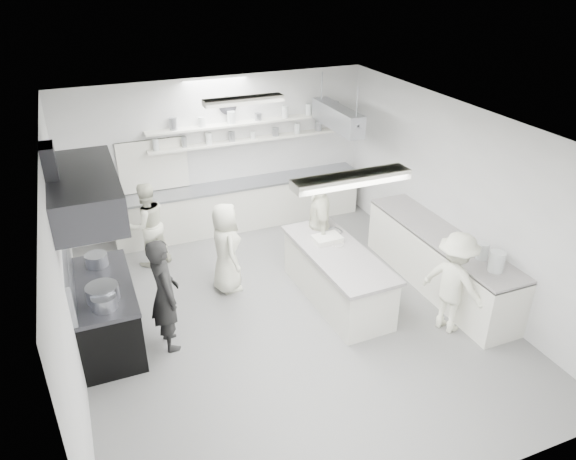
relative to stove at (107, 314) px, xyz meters
name	(u,v)px	position (x,y,z in m)	size (l,w,h in m)	color
floor	(287,315)	(2.60, -0.40, -0.46)	(6.00, 7.00, 0.02)	gray
ceiling	(286,126)	(2.60, -0.40, 2.56)	(6.00, 7.00, 0.02)	white
wall_back	(219,154)	(2.60, 3.10, 1.05)	(6.00, 0.04, 3.00)	silver
wall_front	(433,393)	(2.60, -3.90, 1.05)	(6.00, 0.04, 3.00)	silver
wall_left	(64,271)	(-0.40, -0.40, 1.05)	(0.04, 7.00, 3.00)	silver
wall_right	(458,197)	(5.60, -0.40, 1.05)	(0.04, 7.00, 3.00)	silver
stove	(107,314)	(0.00, 0.00, 0.00)	(0.80, 1.80, 0.90)	black
exhaust_hood	(83,191)	(0.00, 0.00, 1.90)	(0.85, 2.00, 0.50)	#36363C
back_counter	(241,205)	(2.90, 2.80, 0.01)	(5.00, 0.60, 0.92)	white
shelf_lower	(255,139)	(3.30, 2.97, 1.30)	(4.20, 0.26, 0.04)	white
shelf_upper	(254,122)	(3.30, 2.97, 1.65)	(4.20, 0.26, 0.04)	white
pass_through_window	(153,165)	(1.30, 3.08, 1.00)	(1.30, 0.04, 1.00)	black
wall_clock	(227,105)	(2.80, 3.06, 2.00)	(0.32, 0.32, 0.05)	white
right_counter	(439,262)	(5.25, -0.60, 0.02)	(0.74, 3.30, 0.94)	white
pot_rack	(337,117)	(4.60, 2.00, 1.85)	(0.30, 1.60, 0.40)	#93959E
light_fixture_front	(352,179)	(2.60, -2.20, 2.49)	(1.30, 0.25, 0.10)	white
light_fixture_rear	(244,100)	(2.60, 1.40, 2.49)	(1.30, 0.25, 0.10)	white
prep_island	(337,277)	(3.51, -0.31, -0.04)	(0.84, 2.25, 0.83)	white
stove_pot	(103,294)	(0.00, -0.40, 0.59)	(0.42, 0.42, 0.26)	#93959E
cook_stove	(165,294)	(0.79, -0.42, 0.40)	(0.62, 0.41, 1.70)	black
cook_back	(147,225)	(0.92, 1.98, 0.33)	(0.75, 0.59, 1.55)	white
cook_island_left	(226,248)	(1.98, 0.67, 0.32)	(0.75, 0.49, 1.54)	white
cook_island_right	(319,225)	(3.62, 0.64, 0.44)	(1.04, 0.43, 1.78)	white
cook_right	(454,283)	(4.72, -1.61, 0.34)	(1.02, 0.59, 1.58)	white
bowl_island_a	(334,232)	(3.76, 0.34, 0.41)	(0.27, 0.27, 0.07)	#93959E
bowl_island_b	(338,246)	(3.61, -0.09, 0.41)	(0.20, 0.20, 0.06)	white
bowl_right	(465,242)	(5.41, -0.94, 0.52)	(0.26, 0.26, 0.06)	white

